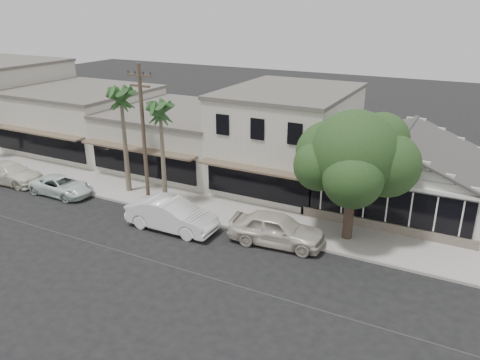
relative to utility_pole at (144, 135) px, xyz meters
The scene contains 15 objects.
ground 11.44m from the utility_pole, 30.02° to the right, with size 140.00×140.00×0.00m, color black.
sidewalk_north 5.06m from the utility_pole, 57.17° to the left, with size 90.00×3.50×0.15m, color #9E9991.
corner_shop 15.93m from the utility_pole, 27.45° to the left, with size 10.40×8.60×5.10m.
row_building_near 10.36m from the utility_pole, 54.14° to the left, with size 8.00×10.00×6.50m, color silver.
row_building_midnear 9.23m from the utility_pole, 109.87° to the left, with size 10.00×10.00×4.20m, color beige.
row_building_midfar 16.01m from the utility_pole, 148.42° to the left, with size 11.00×10.00×5.00m, color silver.
row_building_far 25.90m from the utility_pole, 161.28° to the left, with size 11.00×10.00×6.80m, color beige.
utility_pole is the anchor object (origin of this frame).
car_0 9.89m from the utility_pole, ahead, with size 2.08×5.17×1.76m, color beige.
car_1 5.27m from the utility_pole, 30.32° to the right, with size 1.88×5.38×1.77m, color white.
car_2 7.82m from the utility_pole, behind, with size 2.09×4.54×1.26m, color silver.
car_3 12.29m from the utility_pole, behind, with size 2.09×5.15×1.49m, color silver.
shade_tree 12.40m from the utility_pole, ahead, with size 6.51×5.89×7.22m.
palm_east 1.76m from the utility_pole, 23.66° to the left, with size 2.56×2.56×7.21m.
palm_mid 3.61m from the utility_pole, 152.78° to the left, with size 2.71×2.71×7.67m.
Camera 1 is at (8.68, -16.25, 12.16)m, focal length 35.00 mm.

